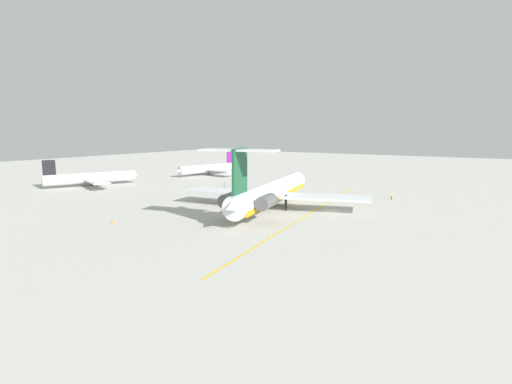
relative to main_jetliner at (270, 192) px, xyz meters
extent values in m
plane|color=#B7B5AD|center=(4.99, -11.73, -3.69)|extent=(388.20, 388.20, 0.00)
cylinder|color=silver|center=(1.28, 0.27, -0.06)|extent=(40.85, 12.63, 4.35)
cone|color=silver|center=(21.25, 4.45, -0.06)|extent=(5.30, 5.02, 4.18)
cone|color=silver|center=(-18.70, -3.91, 0.33)|extent=(6.97, 4.92, 3.70)
cube|color=orange|center=(1.28, 0.27, -1.04)|extent=(39.98, 12.52, 0.96)
cube|color=silver|center=(-0.14, 11.46, -0.82)|extent=(8.61, 18.74, 0.44)
cube|color=silver|center=(4.47, -10.56, -0.82)|extent=(12.03, 19.35, 0.44)
cylinder|color=#515156|center=(-13.20, 0.82, 0.27)|extent=(5.84, 3.59, 2.53)
cube|color=silver|center=(-13.05, 0.07, 0.27)|extent=(3.48, 2.03, 0.52)
cylinder|color=#515156|center=(-11.77, -6.04, 0.27)|extent=(5.84, 3.59, 2.53)
cube|color=silver|center=(-11.92, -5.30, 0.27)|extent=(3.48, 2.03, 0.52)
cube|color=#195133|center=(-16.04, -3.36, 5.98)|extent=(5.86, 1.63, 7.71)
cube|color=silver|center=(-17.20, -0.03, 9.52)|extent=(5.30, 7.05, 0.30)
cube|color=silver|center=(-15.77, -6.87, 9.52)|extent=(5.30, 7.05, 0.30)
cylinder|color=black|center=(13.48, 2.82, -2.04)|extent=(0.48, 0.48, 3.30)
cylinder|color=black|center=(-0.77, 3.40, -2.04)|extent=(0.48, 0.48, 3.30)
cylinder|color=black|center=(0.66, -3.42, -2.04)|extent=(0.48, 0.48, 3.30)
cylinder|color=silver|center=(2.71, 63.10, -1.29)|extent=(25.05, 13.14, 3.10)
cone|color=silver|center=(14.62, 57.96, -1.29)|extent=(3.50, 3.71, 2.95)
cube|color=silver|center=(5.68, 69.96, -1.60)|extent=(8.84, 12.66, 0.37)
cube|color=silver|center=(-0.25, 56.24, -1.60)|extent=(8.84, 12.66, 0.37)
cube|color=black|center=(-7.38, 67.47, 2.38)|extent=(3.23, 1.63, 4.23)
cylinder|color=black|center=(2.71, 63.10, -2.64)|extent=(0.37, 0.37, 2.09)
cylinder|color=silver|center=(44.83, 52.43, -1.32)|extent=(25.63, 8.63, 3.06)
cone|color=silver|center=(32.35, 55.25, -1.32)|extent=(3.08, 3.39, 2.91)
cube|color=silver|center=(43.20, 45.24, -1.63)|extent=(6.92, 12.38, 0.37)
cube|color=silver|center=(46.46, 59.62, -1.63)|extent=(6.92, 12.38, 0.37)
cube|color=#7A197F|center=(55.41, 50.04, 2.29)|extent=(3.32, 1.04, 4.17)
cylinder|color=black|center=(44.83, 52.43, -2.66)|extent=(0.37, 0.37, 2.06)
cylinder|color=black|center=(18.78, 25.81, -3.26)|extent=(0.11, 0.11, 0.85)
cylinder|color=black|center=(18.66, 25.71, -3.26)|extent=(0.11, 0.11, 0.85)
cylinder|color=gray|center=(18.72, 25.76, -2.49)|extent=(0.29, 0.29, 0.68)
sphere|color=brown|center=(18.72, 25.76, -2.02)|extent=(0.27, 0.27, 0.27)
cylinder|color=gray|center=(18.86, 25.89, -2.46)|extent=(0.08, 0.08, 0.57)
cylinder|color=gray|center=(18.58, 25.64, -2.46)|extent=(0.08, 0.08, 0.57)
cylinder|color=black|center=(25.98, -18.54, -3.29)|extent=(0.10, 0.10, 0.80)
cylinder|color=black|center=(26.08, -18.65, -3.29)|extent=(0.10, 0.10, 0.80)
cylinder|color=yellow|center=(26.03, -18.59, -2.57)|extent=(0.27, 0.27, 0.63)
sphere|color=#DBB28E|center=(26.03, -18.59, -2.12)|extent=(0.25, 0.25, 0.25)
cylinder|color=yellow|center=(25.91, -18.47, -2.54)|extent=(0.07, 0.07, 0.54)
cylinder|color=yellow|center=(26.16, -18.72, -2.54)|extent=(0.07, 0.07, 0.54)
cone|color=#EA590F|center=(-26.19, 17.49, -3.41)|extent=(0.40, 0.40, 0.55)
cone|color=#EA590F|center=(28.53, -11.23, -3.41)|extent=(0.40, 0.40, 0.55)
cube|color=gold|center=(1.28, -8.80, -3.68)|extent=(81.04, 10.73, 0.01)
camera|label=1|loc=(-72.78, -42.27, 12.95)|focal=28.57mm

